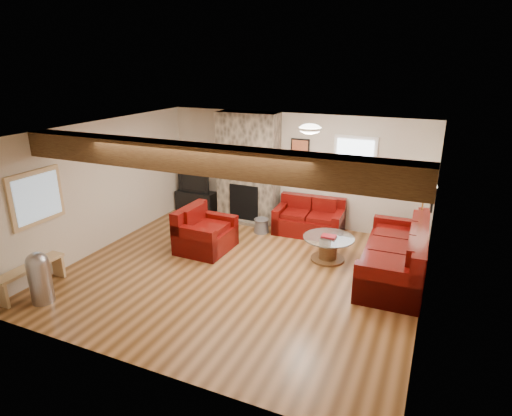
{
  "coord_description": "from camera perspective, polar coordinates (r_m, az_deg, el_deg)",
  "views": [
    {
      "loc": [
        3.0,
        -6.13,
        3.57
      ],
      "look_at": [
        0.12,
        0.4,
        1.1
      ],
      "focal_mm": 30.0,
      "sensor_mm": 36.0,
      "label": 1
    }
  ],
  "objects": [
    {
      "name": "tv_cabinet",
      "position": [
        10.76,
        -7.96,
        0.93
      ],
      "size": [
        0.99,
        0.4,
        0.5
      ],
      "primitive_type": "cube",
      "color": "black",
      "rests_on": "floor"
    },
    {
      "name": "television",
      "position": [
        10.62,
        -8.08,
        3.45
      ],
      "size": [
        0.85,
        0.11,
        0.49
      ],
      "primitive_type": "imported",
      "color": "black",
      "rests_on": "tv_cabinet"
    },
    {
      "name": "oak_beam",
      "position": [
        5.86,
        -7.64,
        6.54
      ],
      "size": [
        6.0,
        0.36,
        0.38
      ],
      "primitive_type": "cube",
      "color": "#311C0E",
      "rests_on": "room"
    },
    {
      "name": "pedal_bin",
      "position": [
        7.42,
        -26.88,
        -8.25
      ],
      "size": [
        0.4,
        0.4,
        0.84
      ],
      "primitive_type": null,
      "rotation": [
        0.0,
        0.0,
        0.22
      ],
      "color": "#98989C",
      "rests_on": "floor"
    },
    {
      "name": "coffee_table",
      "position": [
        8.15,
        9.59,
        -5.35
      ],
      "size": [
        0.95,
        0.95,
        0.5
      ],
      "color": "#422615",
      "rests_on": "floor"
    },
    {
      "name": "room",
      "position": [
        7.21,
        -2.15,
        0.32
      ],
      "size": [
        8.0,
        8.0,
        8.0
      ],
      "color": "brown",
      "rests_on": "ground"
    },
    {
      "name": "armchair_red",
      "position": [
        8.45,
        -6.74,
        -2.87
      ],
      "size": [
        0.94,
        1.07,
        0.85
      ],
      "primitive_type": null,
      "rotation": [
        0.0,
        0.0,
        1.55
      ],
      "color": "#410804",
      "rests_on": "floor"
    },
    {
      "name": "pine_bench",
      "position": [
        7.92,
        -27.74,
        -8.3
      ],
      "size": [
        0.27,
        1.17,
        0.44
      ],
      "primitive_type": null,
      "color": "tan",
      "rests_on": "floor"
    },
    {
      "name": "coal_bucket",
      "position": [
        9.33,
        0.72,
        -2.33
      ],
      "size": [
        0.34,
        0.34,
        0.32
      ],
      "primitive_type": null,
      "color": "slate",
      "rests_on": "floor"
    },
    {
      "name": "chimney_breast",
      "position": [
        9.79,
        -1.05,
        5.22
      ],
      "size": [
        1.4,
        0.67,
        2.5
      ],
      "color": "#3A352D",
      "rests_on": "floor"
    },
    {
      "name": "sofa_three",
      "position": [
        7.75,
        18.0,
        -5.52
      ],
      "size": [
        1.07,
        2.43,
        0.93
      ],
      "primitive_type": null,
      "rotation": [
        0.0,
        0.0,
        -1.54
      ],
      "color": "#410804",
      "rests_on": "floor"
    },
    {
      "name": "back_window",
      "position": [
        9.22,
        12.98,
        5.96
      ],
      "size": [
        0.9,
        0.08,
        1.1
      ],
      "primitive_type": null,
      "color": "white",
      "rests_on": "room"
    },
    {
      "name": "hatch_window",
      "position": [
        7.84,
        -27.21,
        1.25
      ],
      "size": [
        0.08,
        1.0,
        0.9
      ],
      "primitive_type": null,
      "color": "tan",
      "rests_on": "room"
    },
    {
      "name": "artwork_right",
      "position": [
        6.68,
        22.53,
        1.81
      ],
      "size": [
        0.06,
        0.55,
        0.42
      ],
      "primitive_type": null,
      "color": "black",
      "rests_on": "room"
    },
    {
      "name": "floor_lamp",
      "position": [
        8.41,
        21.68,
        3.11
      ],
      "size": [
        0.43,
        0.43,
        1.69
      ],
      "color": "tan",
      "rests_on": "floor"
    },
    {
      "name": "loveseat",
      "position": [
        9.27,
        7.09,
        -1.15
      ],
      "size": [
        1.48,
        0.89,
        0.77
      ],
      "primitive_type": null,
      "rotation": [
        0.0,
        0.0,
        0.05
      ],
      "color": "#410804",
      "rests_on": "floor"
    },
    {
      "name": "artwork_back",
      "position": [
        9.47,
        5.88,
        7.62
      ],
      "size": [
        0.42,
        0.06,
        0.52
      ],
      "primitive_type": null,
      "color": "black",
      "rests_on": "room"
    },
    {
      "name": "ceiling_dome",
      "position": [
        7.42,
        7.21,
        10.21
      ],
      "size": [
        0.4,
        0.4,
        0.18
      ],
      "primitive_type": null,
      "color": "white",
      "rests_on": "room"
    }
  ]
}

